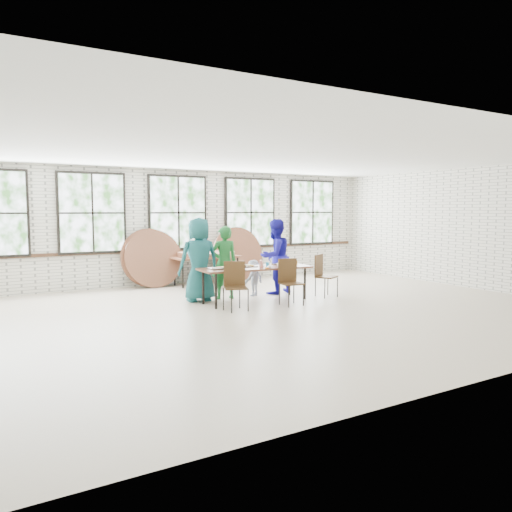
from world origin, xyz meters
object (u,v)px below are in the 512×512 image
Objects in this scene: chair_near_left at (235,282)px; chair_near_right at (289,278)px; dining_table at (255,269)px; storage_table at (206,258)px.

chair_near_left and chair_near_right have the same top height.
chair_near_right is at bearing 17.10° from chair_near_left.
dining_table is 1.34× the size of storage_table.
storage_table is at bearing 102.49° from chair_near_right.
chair_near_left is 0.52× the size of storage_table.
dining_table is at bearing 131.08° from chair_near_right.
chair_near_left reaches higher than storage_table.
dining_table and storage_table have the same top height.
chair_near_right reaches higher than storage_table.
chair_near_right is 3.42m from storage_table.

